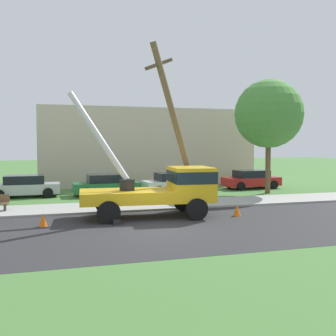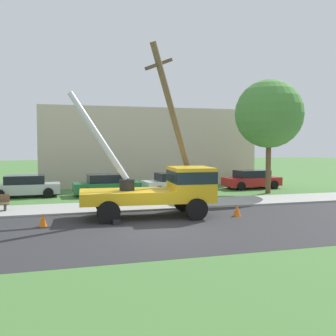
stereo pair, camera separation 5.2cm
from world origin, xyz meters
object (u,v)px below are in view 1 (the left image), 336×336
at_px(traffic_cone_ahead, 237,210).
at_px(parked_sedan_green, 106,185).
at_px(utility_truck, 164,187).
at_px(traffic_cone_behind, 43,220).
at_px(parked_sedan_silver, 25,186).
at_px(parked_sedan_white, 174,183).
at_px(roadside_tree_far, 269,114).
at_px(parked_sedan_red, 251,179).
at_px(leaning_utility_pole, 176,127).

relative_size(traffic_cone_ahead, parked_sedan_green, 0.13).
xyz_separation_m(utility_truck, traffic_cone_behind, (-5.53, -0.78, -1.13)).
height_order(parked_sedan_silver, parked_sedan_white, same).
distance_m(parked_sedan_white, roadside_tree_far, 8.14).
bearing_deg(parked_sedan_white, utility_truck, -110.14).
bearing_deg(parked_sedan_white, roadside_tree_far, -18.82).
bearing_deg(traffic_cone_ahead, traffic_cone_behind, 179.10).
xyz_separation_m(parked_sedan_silver, parked_sedan_green, (5.23, -0.65, 0.00)).
bearing_deg(utility_truck, traffic_cone_ahead, -15.36).
distance_m(utility_truck, traffic_cone_behind, 5.70).
relative_size(utility_truck, parked_sedan_red, 1.49).
xyz_separation_m(traffic_cone_ahead, roadside_tree_far, (6.02, 7.42, 5.24)).
relative_size(traffic_cone_ahead, roadside_tree_far, 0.07).
bearing_deg(parked_sedan_silver, parked_sedan_white, -3.37).
distance_m(leaning_utility_pole, parked_sedan_silver, 11.67).
bearing_deg(parked_sedan_white, parked_sedan_red, 7.77).
relative_size(traffic_cone_behind, parked_sedan_white, 0.12).
distance_m(utility_truck, parked_sedan_white, 9.21).
height_order(traffic_cone_ahead, parked_sedan_red, parked_sedan_red).
distance_m(traffic_cone_ahead, parked_sedan_silver, 14.39).
xyz_separation_m(leaning_utility_pole, parked_sedan_white, (2.12, 7.20, -3.62)).
bearing_deg(roadside_tree_far, utility_truck, -145.26).
bearing_deg(parked_sedan_red, parked_sedan_white, -172.23).
bearing_deg(traffic_cone_ahead, utility_truck, 164.64).
height_order(leaning_utility_pole, traffic_cone_ahead, leaning_utility_pole).
bearing_deg(parked_sedan_green, leaning_utility_pole, -69.57).
height_order(leaning_utility_pole, traffic_cone_behind, leaning_utility_pole).
xyz_separation_m(traffic_cone_behind, parked_sedan_silver, (-1.32, 9.99, 0.43)).
height_order(parked_sedan_silver, roadside_tree_far, roadside_tree_far).
height_order(leaning_utility_pole, parked_sedan_green, leaning_utility_pole).
bearing_deg(traffic_cone_ahead, leaning_utility_pole, 134.77).
bearing_deg(traffic_cone_behind, roadside_tree_far, 26.05).
bearing_deg(parked_sedan_red, parked_sedan_green, -175.20).
height_order(traffic_cone_behind, parked_sedan_silver, parked_sedan_silver).
distance_m(traffic_cone_behind, parked_sedan_silver, 10.09).
distance_m(leaning_utility_pole, traffic_cone_behind, 8.03).
height_order(traffic_cone_behind, parked_sedan_white, parked_sedan_white).
bearing_deg(parked_sedan_white, traffic_cone_behind, -132.74).
height_order(traffic_cone_behind, parked_sedan_green, parked_sedan_green).
distance_m(utility_truck, parked_sedan_green, 8.74).
relative_size(traffic_cone_ahead, parked_sedan_white, 0.12).
xyz_separation_m(utility_truck, leaning_utility_pole, (1.04, 1.42, 2.92)).
bearing_deg(utility_truck, roadside_tree_far, 34.74).
relative_size(leaning_utility_pole, parked_sedan_green, 1.90).
bearing_deg(parked_sedan_red, roadside_tree_far, -96.41).
distance_m(traffic_cone_behind, parked_sedan_green, 10.14).
relative_size(utility_truck, parked_sedan_white, 1.48).
bearing_deg(parked_sedan_red, traffic_cone_behind, -145.96).
distance_m(traffic_cone_ahead, parked_sedan_red, 12.23).
xyz_separation_m(parked_sedan_green, parked_sedan_white, (4.78, 0.06, 0.00)).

